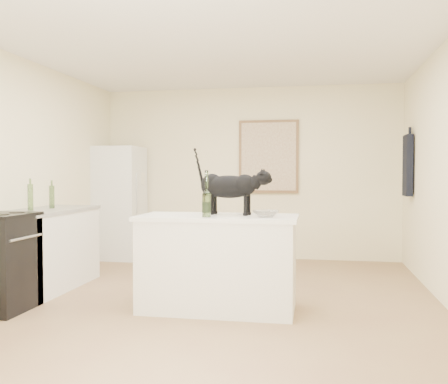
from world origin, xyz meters
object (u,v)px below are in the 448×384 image
wine_bottle (206,197)px  glass_bowl (266,214)px  fridge (119,203)px  black_cat (229,190)px

wine_bottle → glass_bowl: (0.53, 0.10, -0.16)m
fridge → wine_bottle: fridge is taller
fridge → black_cat: size_ratio=2.48×
wine_bottle → glass_bowl: size_ratio=1.52×
wine_bottle → glass_bowl: bearing=10.7°
fridge → glass_bowl: fridge is taller
black_cat → wine_bottle: (-0.16, -0.29, -0.05)m
black_cat → wine_bottle: bearing=-109.4°
fridge → wine_bottle: 3.39m
fridge → wine_bottle: (1.98, -2.74, 0.24)m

